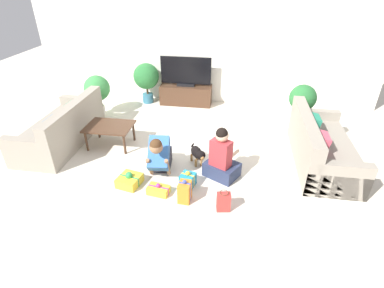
{
  "coord_description": "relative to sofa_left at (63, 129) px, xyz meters",
  "views": [
    {
      "loc": [
        0.89,
        -4.67,
        2.97
      ],
      "look_at": [
        0.21,
        -0.42,
        0.45
      ],
      "focal_mm": 28.0,
      "sensor_mm": 36.0,
      "label": 1
    }
  ],
  "objects": [
    {
      "name": "ground_plane",
      "position": [
        2.39,
        -0.01,
        -0.29
      ],
      "size": [
        16.0,
        16.0,
        0.0
      ],
      "primitive_type": "plane",
      "color": "beige"
    },
    {
      "name": "wall_back",
      "position": [
        2.39,
        2.62,
        1.01
      ],
      "size": [
        8.4,
        0.06,
        2.6
      ],
      "color": "white",
      "rests_on": "ground_plane"
    },
    {
      "name": "sofa_left",
      "position": [
        0.0,
        0.0,
        0.0
      ],
      "size": [
        0.91,
        2.04,
        0.83
      ],
      "rotation": [
        0.0,
        0.0,
        -1.57
      ],
      "color": "gray",
      "rests_on": "ground_plane"
    },
    {
      "name": "sofa_right",
      "position": [
        4.78,
        0.07,
        0.0
      ],
      "size": [
        0.91,
        2.04,
        0.83
      ],
      "rotation": [
        0.0,
        0.0,
        1.57
      ],
      "color": "gray",
      "rests_on": "ground_plane"
    },
    {
      "name": "coffee_table",
      "position": [
        0.95,
        0.04,
        0.09
      ],
      "size": [
        0.86,
        0.64,
        0.42
      ],
      "color": "#472D1E",
      "rests_on": "ground_plane"
    },
    {
      "name": "tv_console",
      "position": [
        2.02,
        2.32,
        -0.05
      ],
      "size": [
        1.27,
        0.45,
        0.48
      ],
      "color": "#472D1E",
      "rests_on": "ground_plane"
    },
    {
      "name": "tv",
      "position": [
        2.02,
        2.32,
        0.51
      ],
      "size": [
        1.23,
        0.2,
        0.71
      ],
      "color": "black",
      "rests_on": "tv_console"
    },
    {
      "name": "potted_plant_corner_right",
      "position": [
        4.64,
        1.44,
        0.33
      ],
      "size": [
        0.55,
        0.55,
        0.94
      ],
      "color": "beige",
      "rests_on": "ground_plane"
    },
    {
      "name": "potted_plant_back_left",
      "position": [
        1.03,
        2.27,
        0.36
      ],
      "size": [
        0.63,
        0.63,
        1.0
      ],
      "color": "#336B84",
      "rests_on": "ground_plane"
    },
    {
      "name": "potted_plant_corner_left",
      "position": [
        0.14,
        1.37,
        0.33
      ],
      "size": [
        0.58,
        0.58,
        0.93
      ],
      "color": "beige",
      "rests_on": "ground_plane"
    },
    {
      "name": "person_kneeling",
      "position": [
        2.12,
        -0.71,
        0.07
      ],
      "size": [
        0.4,
        0.84,
        0.81
      ],
      "rotation": [
        0.0,
        0.0,
        0.11
      ],
      "color": "#23232D",
      "rests_on": "ground_plane"
    },
    {
      "name": "person_sitting",
      "position": [
        3.12,
        -0.64,
        0.05
      ],
      "size": [
        0.65,
        0.61,
        0.91
      ],
      "rotation": [
        0.0,
        0.0,
        2.65
      ],
      "color": "#283351",
      "rests_on": "ground_plane"
    },
    {
      "name": "dog",
      "position": [
        2.69,
        -0.37,
        -0.06
      ],
      "size": [
        0.33,
        0.47,
        0.36
      ],
      "rotation": [
        0.0,
        0.0,
        0.53
      ],
      "color": "black",
      "rests_on": "ground_plane"
    },
    {
      "name": "gift_box_a",
      "position": [
        1.71,
        -1.09,
        -0.21
      ],
      "size": [
        0.4,
        0.42,
        0.23
      ],
      "rotation": [
        0.0,
        0.0,
        -0.22
      ],
      "color": "yellow",
      "rests_on": "ground_plane"
    },
    {
      "name": "gift_box_b",
      "position": [
        2.64,
        -1.32,
        -0.13
      ],
      "size": [
        0.19,
        0.23,
        0.37
      ],
      "rotation": [
        0.0,
        0.0,
        -0.07
      ],
      "color": "orange",
      "rests_on": "ground_plane"
    },
    {
      "name": "gift_box_c",
      "position": [
        2.21,
        -1.23,
        -0.23
      ],
      "size": [
        0.35,
        0.25,
        0.18
      ],
      "rotation": [
        0.0,
        0.0,
        -0.16
      ],
      "color": "yellow",
      "rests_on": "ground_plane"
    },
    {
      "name": "gift_box_d",
      "position": [
        2.62,
        -0.96,
        -0.18
      ],
      "size": [
        0.26,
        0.27,
        0.27
      ],
      "rotation": [
        0.0,
        0.0,
        -0.26
      ],
      "color": "teal",
      "rests_on": "ground_plane"
    },
    {
      "name": "gift_bag_a",
      "position": [
        3.21,
        -1.44,
        -0.14
      ],
      "size": [
        0.21,
        0.15,
        0.32
      ],
      "rotation": [
        0.0,
        0.0,
        0.18
      ],
      "color": "red",
      "rests_on": "ground_plane"
    }
  ]
}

